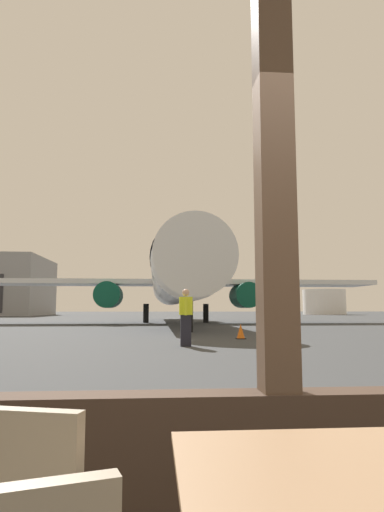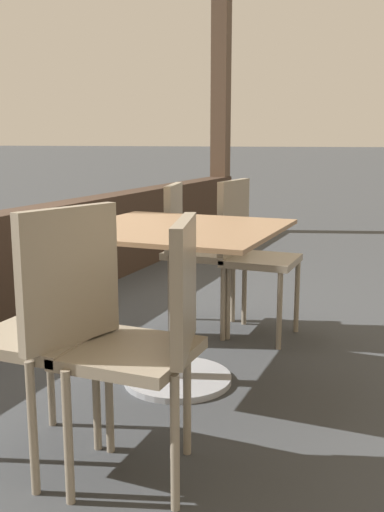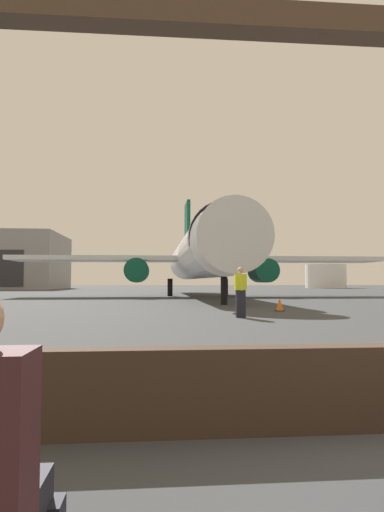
% 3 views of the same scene
% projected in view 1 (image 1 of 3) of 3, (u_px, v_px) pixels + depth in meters
% --- Properties ---
extents(ground_plane, '(220.00, 220.00, 0.00)m').
position_uv_depth(ground_plane, '(163.00, 320.00, 41.96)').
color(ground_plane, '#383A3D').
extents(window_frame, '(9.18, 0.24, 3.63)m').
position_uv_depth(window_frame, '(277.00, 291.00, 2.51)').
color(window_frame, '#38281E').
rests_on(window_frame, ground).
extents(airplane, '(30.55, 32.06, 10.34)m').
position_uv_depth(airplane, '(177.00, 279.00, 34.07)').
color(airplane, silver).
rests_on(airplane, ground).
extents(ground_crew_worker, '(0.40, 0.57, 1.74)m').
position_uv_depth(ground_crew_worker, '(186.00, 316.00, 13.60)').
color(ground_crew_worker, black).
rests_on(ground_crew_worker, ground).
extents(traffic_cone, '(0.36, 0.36, 0.56)m').
position_uv_depth(traffic_cone, '(241.00, 332.00, 16.77)').
color(traffic_cone, orange).
rests_on(traffic_cone, ground).
extents(fuel_storage_tank, '(7.66, 7.66, 4.55)m').
position_uv_depth(fuel_storage_tank, '(324.00, 302.00, 81.45)').
color(fuel_storage_tank, white).
rests_on(fuel_storage_tank, ground).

